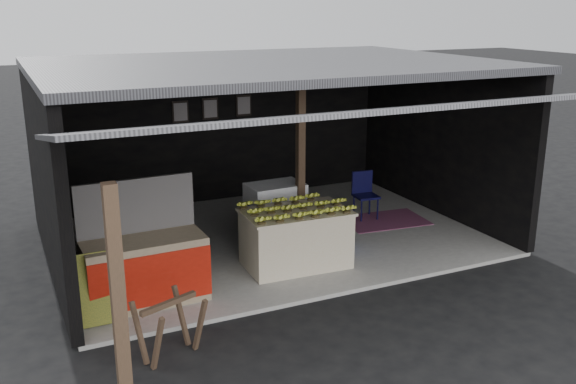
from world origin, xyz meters
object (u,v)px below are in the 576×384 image
water_barrel (342,232)px  plastic_chair (364,191)px  white_crate (275,213)px  neighbor_stall (145,267)px  banana_table (296,238)px  sawhorse (170,322)px

water_barrel → plastic_chair: 1.67m
water_barrel → plastic_chair: (1.14, 1.19, 0.24)m
white_crate → neighbor_stall: bearing=-153.9°
plastic_chair → neighbor_stall: bearing=-152.4°
banana_table → water_barrel: (1.01, 0.36, -0.17)m
sawhorse → banana_table: bearing=14.1°
banana_table → neighbor_stall: 2.36m
white_crate → banana_table: bearing=-98.8°
white_crate → neighbor_stall: neighbor_stall is taller
neighbor_stall → white_crate: bearing=26.3°
banana_table → water_barrel: bearing=22.0°
neighbor_stall → water_barrel: bearing=8.9°
white_crate → water_barrel: white_crate is taller
white_crate → sawhorse: size_ratio=1.23×
sawhorse → neighbor_stall: bearing=66.3°
banana_table → plastic_chair: bearing=38.2°
water_barrel → plastic_chair: bearing=46.2°
sawhorse → plastic_chair: plastic_chair is taller
white_crate → neighbor_stall: size_ratio=0.62×
neighbor_stall → water_barrel: size_ratio=3.09×
neighbor_stall → water_barrel: 3.42m
plastic_chair → white_crate: bearing=-160.3°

